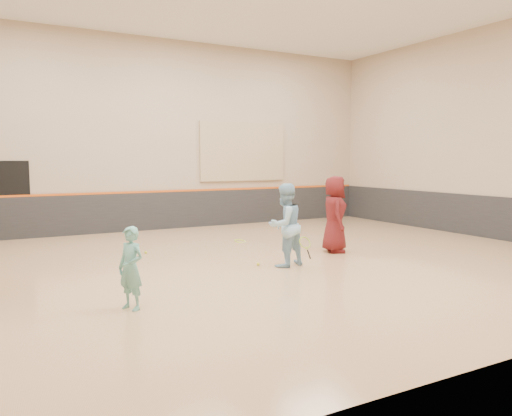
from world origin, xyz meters
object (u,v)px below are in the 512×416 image
young_man (335,214)px  spare_racket (240,239)px  girl (131,268)px  instructor (285,225)px

young_man → spare_racket: bearing=55.8°
girl → instructor: (3.62, 1.46, 0.24)m
spare_racket → young_man: bearing=-61.3°
girl → young_man: bearing=82.7°
girl → young_man: size_ratio=0.68×
girl → spare_racket: (4.20, 4.68, -0.55)m
young_man → spare_racket: size_ratio=2.60×
girl → spare_racket: girl is taller
girl → spare_racket: bearing=108.6°
spare_racket → girl: bearing=-131.9°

